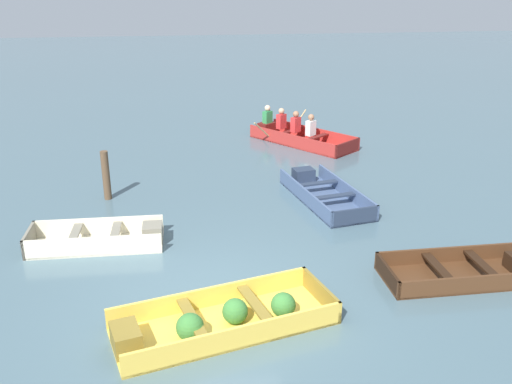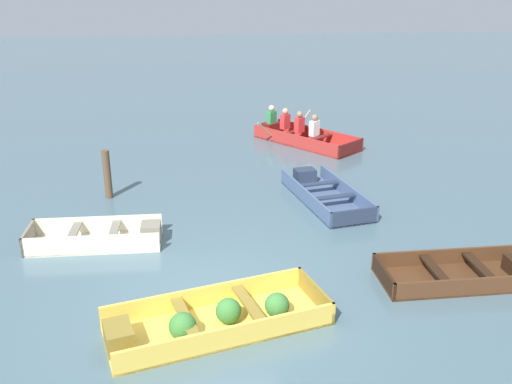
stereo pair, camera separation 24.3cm
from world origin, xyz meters
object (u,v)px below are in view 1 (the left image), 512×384
Objects in this scene: rowboat_red_with_crew at (296,134)px; skiff_cream_mid_moored at (103,239)px; skiff_dark_varnish_far_moored at (466,272)px; skiff_slate_blue_near_moored at (323,193)px; dinghy_yellow_foreground at (221,320)px; mooring_post at (106,175)px.

skiff_cream_mid_moored is at bearing -128.24° from rowboat_red_with_crew.
skiff_dark_varnish_far_moored is 0.78× the size of rowboat_red_with_crew.
skiff_slate_blue_near_moored is at bearing 20.50° from skiff_cream_mid_moored.
dinghy_yellow_foreground is 1.37× the size of skiff_cream_mid_moored.
skiff_dark_varnish_far_moored is (1.48, -3.79, -0.02)m from skiff_slate_blue_near_moored.
mooring_post is at bearing 144.59° from skiff_dark_varnish_far_moored.
rowboat_red_with_crew reaches higher than dinghy_yellow_foreground.
rowboat_red_with_crew reaches higher than skiff_slate_blue_near_moored.
skiff_dark_varnish_far_moored is at bearing -18.66° from skiff_cream_mid_moored.
mooring_post is (-4.77, 0.66, 0.43)m from skiff_slate_blue_near_moored.
rowboat_red_with_crew is at bearing 71.96° from dinghy_yellow_foreground.
rowboat_red_with_crew is at bearing 37.47° from mooring_post.
dinghy_yellow_foreground is 3.01× the size of mooring_post.
mooring_post reaches higher than skiff_dark_varnish_far_moored.
skiff_cream_mid_moored is 2.43m from mooring_post.
skiff_slate_blue_near_moored reaches higher than skiff_dark_varnish_far_moored.
skiff_cream_mid_moored is at bearing -159.50° from skiff_slate_blue_near_moored.
dinghy_yellow_foreground is 1.03× the size of rowboat_red_with_crew.
dinghy_yellow_foreground is 5.76m from mooring_post.
dinghy_yellow_foreground is at bearing -56.64° from skiff_cream_mid_moored.
dinghy_yellow_foreground is at bearing -167.71° from skiff_dark_varnish_far_moored.
rowboat_red_with_crew is (3.02, 9.27, 0.09)m from dinghy_yellow_foreground.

